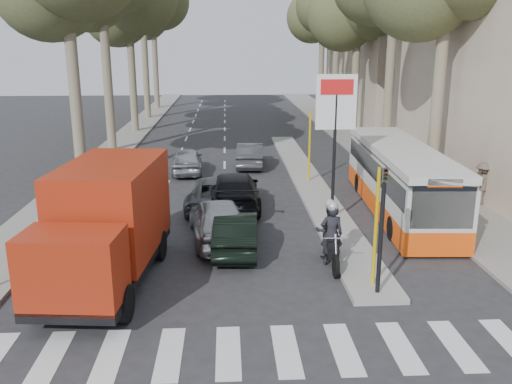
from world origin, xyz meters
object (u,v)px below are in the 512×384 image
silver_hatchback (218,220)px  motorcycle (330,234)px  red_truck (107,223)px  dark_hatchback (236,231)px  city_bus (399,177)px

silver_hatchback → motorcycle: size_ratio=1.86×
silver_hatchback → red_truck: red_truck is taller
red_truck → motorcycle: bearing=14.4°
dark_hatchback → red_truck: 4.46m
silver_hatchback → red_truck: 4.55m
silver_hatchback → red_truck: (-3.08, -3.19, 1.01)m
red_truck → motorcycle: 6.72m
red_truck → city_bus: size_ratio=0.62×
silver_hatchback → dark_hatchback: bearing=115.6°
dark_hatchback → motorcycle: 3.17m
silver_hatchback → dark_hatchback: silver_hatchback is taller
dark_hatchback → city_bus: (6.70, 3.97, 0.79)m
red_truck → city_bus: red_truck is taller
dark_hatchback → motorcycle: (2.91, -1.24, 0.29)m
city_bus → red_truck: bearing=-146.0°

